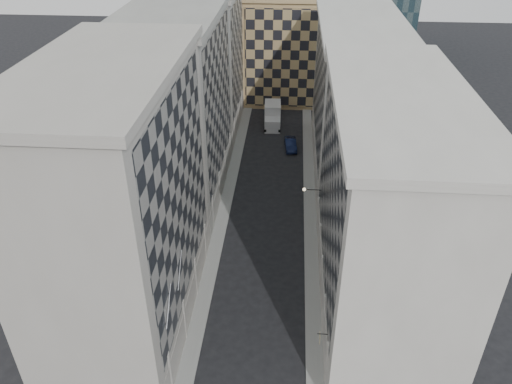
% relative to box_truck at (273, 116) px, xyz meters
% --- Properties ---
extents(sidewalk_west, '(1.50, 100.00, 0.15)m').
position_rel_box_truck_xyz_m(sidewalk_west, '(-4.71, -24.33, -1.46)').
color(sidewalk_west, gray).
rests_on(sidewalk_west, ground).
extents(sidewalk_east, '(1.50, 100.00, 0.15)m').
position_rel_box_truck_xyz_m(sidewalk_east, '(5.79, -24.33, -1.46)').
color(sidewalk_east, gray).
rests_on(sidewalk_east, ground).
extents(bldg_left_a, '(10.80, 22.80, 23.70)m').
position_rel_box_truck_xyz_m(bldg_left_a, '(-10.34, -43.33, 10.29)').
color(bldg_left_a, '#9E988E').
rests_on(bldg_left_a, ground).
extents(bldg_left_b, '(10.80, 22.80, 22.70)m').
position_rel_box_truck_xyz_m(bldg_left_b, '(-10.34, -21.33, 9.79)').
color(bldg_left_b, gray).
rests_on(bldg_left_b, ground).
extents(bldg_left_c, '(10.80, 22.80, 21.70)m').
position_rel_box_truck_xyz_m(bldg_left_c, '(-10.34, 0.67, 9.29)').
color(bldg_left_c, '#9E988E').
rests_on(bldg_left_c, ground).
extents(bldg_right_a, '(10.80, 26.80, 20.70)m').
position_rel_box_truck_xyz_m(bldg_right_a, '(11.42, -39.33, 8.79)').
color(bldg_right_a, '#B6B1A7').
rests_on(bldg_right_a, ground).
extents(bldg_right_b, '(10.80, 28.80, 19.70)m').
position_rel_box_truck_xyz_m(bldg_right_b, '(11.43, -12.33, 8.32)').
color(bldg_right_b, '#B6B1A7').
rests_on(bldg_right_b, ground).
extents(tan_block, '(16.80, 14.80, 18.80)m').
position_rel_box_truck_xyz_m(tan_block, '(2.54, 13.56, 7.90)').
color(tan_block, tan).
rests_on(tan_block, ground).
extents(flagpoles_left, '(0.10, 6.33, 2.33)m').
position_rel_box_truck_xyz_m(flagpoles_left, '(-5.36, -48.33, 6.47)').
color(flagpoles_left, gray).
rests_on(flagpoles_left, ground).
extents(bracket_lamp, '(1.98, 0.36, 0.36)m').
position_rel_box_truck_xyz_m(bracket_lamp, '(4.92, -30.33, 4.67)').
color(bracket_lamp, black).
rests_on(bracket_lamp, ground).
extents(box_truck, '(2.87, 6.52, 3.52)m').
position_rel_box_truck_xyz_m(box_truck, '(0.00, 0.00, 0.00)').
color(box_truck, silver).
rests_on(box_truck, ground).
extents(dark_car, '(2.09, 4.74, 1.52)m').
position_rel_box_truck_xyz_m(dark_car, '(3.12, -8.55, -0.77)').
color(dark_car, '#0E1736').
rests_on(dark_car, ground).
extents(shop_sign, '(0.83, 0.73, 0.81)m').
position_rel_box_truck_xyz_m(shop_sign, '(5.96, -48.67, 2.30)').
color(shop_sign, black).
rests_on(shop_sign, ground).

